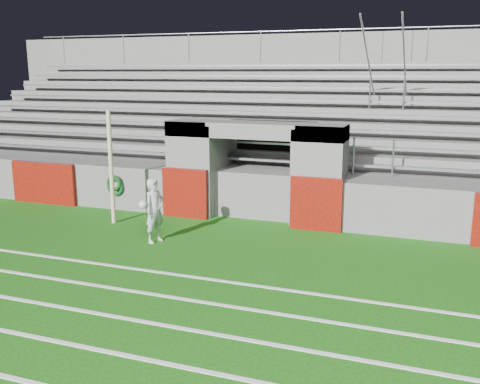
% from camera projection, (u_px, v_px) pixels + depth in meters
% --- Properties ---
extents(ground, '(90.00, 90.00, 0.00)m').
position_uv_depth(ground, '(202.00, 259.00, 11.35)').
color(ground, '#16540E').
rests_on(ground, ground).
extents(field_post, '(0.11, 0.11, 2.95)m').
position_uv_depth(field_post, '(111.00, 168.00, 13.79)').
color(field_post, beige).
rests_on(field_post, ground).
extents(stadium_structure, '(26.00, 8.48, 5.42)m').
position_uv_depth(stadium_structure, '(296.00, 144.00, 18.33)').
color(stadium_structure, '#595754').
rests_on(stadium_structure, ground).
extents(goalkeeper_with_ball, '(0.50, 0.67, 1.51)m').
position_uv_depth(goalkeeper_with_ball, '(154.00, 210.00, 12.35)').
color(goalkeeper_with_ball, '#B4B8BF').
rests_on(goalkeeper_with_ball, ground).
extents(hose_coil, '(0.53, 0.14, 0.62)m').
position_uv_depth(hose_coil, '(115.00, 185.00, 15.21)').
color(hose_coil, '#0C4019').
rests_on(hose_coil, ground).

